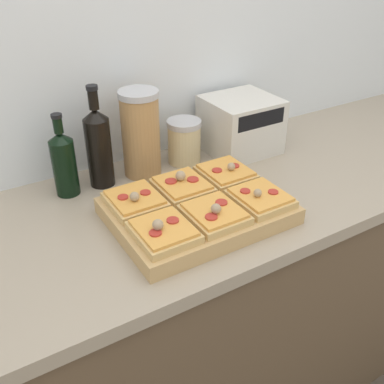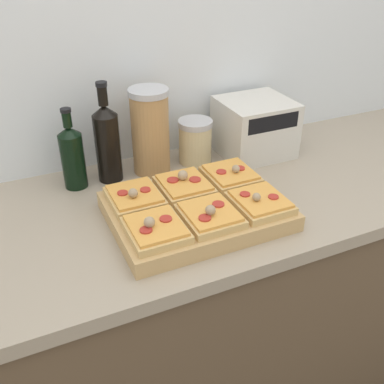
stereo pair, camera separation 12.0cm
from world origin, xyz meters
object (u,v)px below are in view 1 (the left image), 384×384
(olive_oil_bottle, at_px, (64,162))
(wine_bottle, at_px, (99,146))
(cutting_board, at_px, (198,211))
(grain_jar_tall, at_px, (141,133))
(grain_jar_short, at_px, (184,141))
(toaster_oven, at_px, (241,125))

(olive_oil_bottle, distance_m, wine_bottle, 0.11)
(cutting_board, relative_size, grain_jar_tall, 1.69)
(cutting_board, xyz_separation_m, wine_bottle, (-0.15, 0.31, 0.10))
(grain_jar_short, bearing_deg, cutting_board, -114.10)
(cutting_board, height_order, olive_oil_bottle, olive_oil_bottle)
(olive_oil_bottle, xyz_separation_m, toaster_oven, (0.60, -0.02, -0.01))
(grain_jar_tall, relative_size, toaster_oven, 1.06)
(wine_bottle, distance_m, grain_jar_short, 0.29)
(wine_bottle, bearing_deg, grain_jar_tall, 0.00)
(grain_jar_tall, bearing_deg, olive_oil_bottle, 180.00)
(wine_bottle, bearing_deg, olive_oil_bottle, 180.00)
(wine_bottle, height_order, grain_jar_tall, wine_bottle)
(grain_jar_tall, relative_size, grain_jar_short, 1.86)
(grain_jar_short, height_order, toaster_oven, toaster_oven)
(olive_oil_bottle, relative_size, wine_bottle, 0.80)
(wine_bottle, relative_size, grain_jar_tall, 1.14)
(wine_bottle, distance_m, grain_jar_tall, 0.14)
(grain_jar_tall, bearing_deg, wine_bottle, 180.00)
(olive_oil_bottle, height_order, grain_jar_short, olive_oil_bottle)
(olive_oil_bottle, xyz_separation_m, grain_jar_short, (0.39, 0.00, -0.03))
(cutting_board, relative_size, olive_oil_bottle, 1.84)
(olive_oil_bottle, xyz_separation_m, grain_jar_tall, (0.24, 0.00, 0.03))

